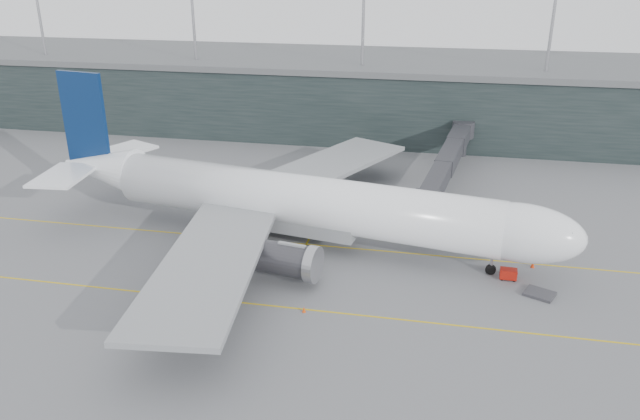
# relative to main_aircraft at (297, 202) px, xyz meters

# --- Properties ---
(ground) EXTENTS (320.00, 320.00, 0.00)m
(ground) POSITION_rel_main_aircraft_xyz_m (-3.72, 3.41, -5.75)
(ground) COLOR slate
(ground) RESTS_ON ground
(taxiline_a) EXTENTS (160.00, 0.25, 0.02)m
(taxiline_a) POSITION_rel_main_aircraft_xyz_m (-3.72, -0.59, -5.74)
(taxiline_a) COLOR gold
(taxiline_a) RESTS_ON ground
(taxiline_b) EXTENTS (160.00, 0.25, 0.02)m
(taxiline_b) POSITION_rel_main_aircraft_xyz_m (-3.72, -16.59, -5.74)
(taxiline_b) COLOR gold
(taxiline_b) RESTS_ON ground
(taxiline_lead_main) EXTENTS (0.25, 60.00, 0.02)m
(taxiline_lead_main) POSITION_rel_main_aircraft_xyz_m (1.28, 23.41, -5.74)
(taxiline_lead_main) COLOR gold
(taxiline_lead_main) RESTS_ON ground
(terminal) EXTENTS (240.00, 36.00, 29.00)m
(terminal) POSITION_rel_main_aircraft_xyz_m (-3.73, 61.41, 1.87)
(terminal) COLOR black
(terminal) RESTS_ON ground
(main_aircraft) EXTENTS (72.92, 67.72, 20.50)m
(main_aircraft) POSITION_rel_main_aircraft_xyz_m (0.00, 0.00, 0.00)
(main_aircraft) COLOR white
(main_aircraft) RESTS_ON ground
(jet_bridge) EXTENTS (9.23, 43.98, 6.68)m
(jet_bridge) POSITION_rel_main_aircraft_xyz_m (18.72, 27.50, -0.75)
(jet_bridge) COLOR #2B2B30
(jet_bridge) RESTS_ON ground
(gse_cart) EXTENTS (2.00, 1.32, 1.33)m
(gse_cart) POSITION_rel_main_aircraft_xyz_m (26.77, -5.26, -5.01)
(gse_cart) COLOR #A0150B
(gse_cart) RESTS_ON ground
(baggage_dolly) EXTENTS (3.93, 3.61, 0.32)m
(baggage_dolly) POSITION_rel_main_aircraft_xyz_m (29.99, -8.41, -5.56)
(baggage_dolly) COLOR #38373C
(baggage_dolly) RESTS_ON ground
(uld_a) EXTENTS (2.09, 1.69, 1.86)m
(uld_a) POSITION_rel_main_aircraft_xyz_m (-8.76, 13.91, -4.78)
(uld_a) COLOR #343438
(uld_a) RESTS_ON ground
(uld_b) EXTENTS (2.32, 2.08, 1.75)m
(uld_b) POSITION_rel_main_aircraft_xyz_m (-5.50, 15.58, -4.84)
(uld_b) COLOR #343438
(uld_b) RESTS_ON ground
(uld_c) EXTENTS (2.31, 2.04, 1.79)m
(uld_c) POSITION_rel_main_aircraft_xyz_m (-4.16, 13.34, -4.81)
(uld_c) COLOR #343438
(uld_c) RESTS_ON ground
(cone_nose) EXTENTS (0.50, 0.50, 0.79)m
(cone_nose) POSITION_rel_main_aircraft_xyz_m (29.99, -1.56, -5.36)
(cone_nose) COLOR red
(cone_nose) RESTS_ON ground
(cone_wing_stbd) EXTENTS (0.41, 0.41, 0.66)m
(cone_wing_stbd) POSITION_rel_main_aircraft_xyz_m (4.69, -17.15, -5.42)
(cone_wing_stbd) COLOR #E2450C
(cone_wing_stbd) RESTS_ON ground
(cone_wing_port) EXTENTS (0.43, 0.43, 0.69)m
(cone_wing_port) POSITION_rel_main_aircraft_xyz_m (5.02, 15.80, -5.41)
(cone_wing_port) COLOR #D34B0B
(cone_wing_port) RESTS_ON ground
(cone_tail) EXTENTS (0.43, 0.43, 0.68)m
(cone_tail) POSITION_rel_main_aircraft_xyz_m (-13.97, -5.97, -5.41)
(cone_tail) COLOR orange
(cone_tail) RESTS_ON ground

